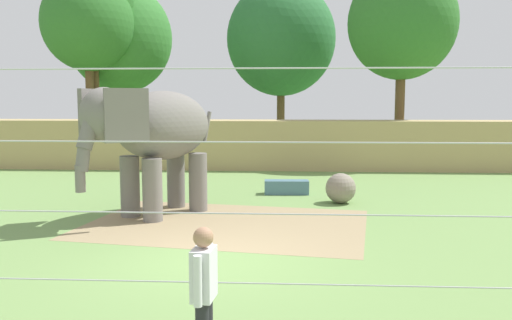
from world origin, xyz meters
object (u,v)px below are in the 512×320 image
object	(u,v)px
zookeeper	(204,295)
enrichment_ball	(341,188)
feed_trough	(287,187)
elephant	(154,132)

from	to	relation	value
zookeeper	enrichment_ball	bearing A→B (deg)	76.25
zookeeper	feed_trough	world-z (taller)	zookeeper
elephant	enrichment_ball	distance (m)	5.62
elephant	zookeeper	distance (m)	8.52
zookeeper	feed_trough	distance (m)	11.50
enrichment_ball	feed_trough	size ratio (longest dim) A/B	0.62
enrichment_ball	feed_trough	xyz separation A→B (m)	(-1.57, 1.43, -0.22)
enrichment_ball	zookeeper	world-z (taller)	zookeeper
enrichment_ball	feed_trough	world-z (taller)	enrichment_ball
zookeeper	feed_trough	size ratio (longest dim) A/B	1.18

